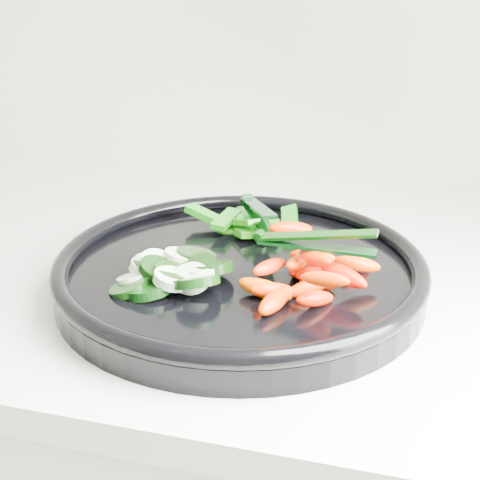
# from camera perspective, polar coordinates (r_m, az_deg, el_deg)

# --- Properties ---
(veggie_tray) EXTENTS (0.49, 0.49, 0.04)m
(veggie_tray) POSITION_cam_1_polar(r_m,az_deg,el_deg) (0.68, 0.00, -2.70)
(veggie_tray) COLOR black
(veggie_tray) RESTS_ON counter
(cucumber_pile) EXTENTS (0.13, 0.12, 0.04)m
(cucumber_pile) POSITION_cam_1_polar(r_m,az_deg,el_deg) (0.65, -6.02, -2.65)
(cucumber_pile) COLOR black
(cucumber_pile) RESTS_ON veggie_tray
(carrot_pile) EXTENTS (0.13, 0.15, 0.05)m
(carrot_pile) POSITION_cam_1_polar(r_m,az_deg,el_deg) (0.63, 5.66, -2.82)
(carrot_pile) COLOR #F92900
(carrot_pile) RESTS_ON veggie_tray
(pepper_pile) EXTENTS (0.14, 0.10, 0.04)m
(pepper_pile) POSITION_cam_1_polar(r_m,az_deg,el_deg) (0.76, 0.94, 1.23)
(pepper_pile) COLOR #096209
(pepper_pile) RESTS_ON veggie_tray
(tong_carrot) EXTENTS (0.11, 0.02, 0.02)m
(tong_carrot) POSITION_cam_1_polar(r_m,az_deg,el_deg) (0.62, 6.23, -0.05)
(tong_carrot) COLOR black
(tong_carrot) RESTS_ON carrot_pile
(tong_pepper) EXTENTS (0.07, 0.11, 0.02)m
(tong_pepper) POSITION_cam_1_polar(r_m,az_deg,el_deg) (0.75, 1.47, 2.49)
(tong_pepper) COLOR black
(tong_pepper) RESTS_ON pepper_pile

